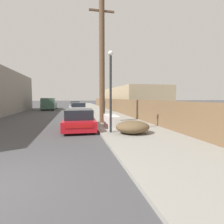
# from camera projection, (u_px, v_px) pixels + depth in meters

# --- Properties ---
(sidewalk_curb) EXTENTS (4.20, 63.00, 0.12)m
(sidewalk_curb) POSITION_uv_depth(u_px,v_px,m) (96.00, 110.00, 27.53)
(sidewalk_curb) COLOR gray
(sidewalk_curb) RESTS_ON ground
(discarded_fridge) EXTENTS (0.67, 1.85, 0.78)m
(discarded_fridge) POSITION_uv_depth(u_px,v_px,m) (111.00, 121.00, 10.87)
(discarded_fridge) COLOR white
(discarded_fridge) RESTS_ON sidewalk_curb
(parked_sports_car_red) EXTENTS (1.99, 4.20, 1.26)m
(parked_sports_car_red) POSITION_uv_depth(u_px,v_px,m) (79.00, 120.00, 10.71)
(parked_sports_car_red) COLOR red
(parked_sports_car_red) RESTS_ON ground
(car_parked_mid) EXTENTS (2.20, 4.58, 1.31)m
(car_parked_mid) POSITION_uv_depth(u_px,v_px,m) (78.00, 108.00, 21.95)
(car_parked_mid) COLOR silver
(car_parked_mid) RESTS_ON ground
(car_parked_far) EXTENTS (1.97, 4.44, 1.30)m
(car_parked_far) POSITION_uv_depth(u_px,v_px,m) (75.00, 105.00, 31.31)
(car_parked_far) COLOR silver
(car_parked_far) RESTS_ON ground
(pickup_truck) EXTENTS (2.03, 5.79, 1.87)m
(pickup_truck) POSITION_uv_depth(u_px,v_px,m) (49.00, 104.00, 27.91)
(pickup_truck) COLOR #385647
(pickup_truck) RESTS_ON ground
(utility_pole) EXTENTS (1.80, 0.39, 8.84)m
(utility_pole) POSITION_uv_depth(u_px,v_px,m) (102.00, 61.00, 12.62)
(utility_pole) COLOR brown
(utility_pole) RESTS_ON sidewalk_curb
(street_lamp) EXTENTS (0.26, 0.26, 4.23)m
(street_lamp) POSITION_uv_depth(u_px,v_px,m) (111.00, 85.00, 9.05)
(street_lamp) COLOR #232326
(street_lamp) RESTS_ON sidewalk_curb
(brush_pile) EXTENTS (1.74, 1.54, 0.66)m
(brush_pile) POSITION_uv_depth(u_px,v_px,m) (133.00, 127.00, 8.95)
(brush_pile) COLOR brown
(brush_pile) RESTS_ON sidewalk_curb
(wooden_fence) EXTENTS (0.08, 39.00, 1.65)m
(wooden_fence) POSITION_uv_depth(u_px,v_px,m) (115.00, 105.00, 23.06)
(wooden_fence) COLOR brown
(wooden_fence) RESTS_ON sidewalk_curb
(building_right_house) EXTENTS (6.00, 15.64, 3.50)m
(building_right_house) POSITION_uv_depth(u_px,v_px,m) (132.00, 99.00, 28.20)
(building_right_house) COLOR tan
(building_right_house) RESTS_ON ground
(pedestrian) EXTENTS (0.34, 0.34, 1.71)m
(pedestrian) POSITION_uv_depth(u_px,v_px,m) (104.00, 105.00, 22.57)
(pedestrian) COLOR #282D42
(pedestrian) RESTS_ON sidewalk_curb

